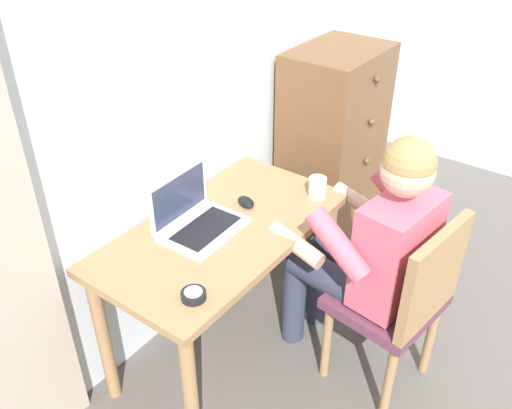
% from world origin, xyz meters
% --- Properties ---
extents(wall_back, '(4.80, 0.05, 2.50)m').
position_xyz_m(wall_back, '(0.00, 2.20, 1.25)').
color(wall_back, silver).
rests_on(wall_back, ground_plane).
extents(desk, '(1.12, 0.60, 0.73)m').
position_xyz_m(desk, '(-0.39, 1.83, 0.61)').
color(desk, '#9E754C').
rests_on(desk, ground_plane).
extents(dresser, '(0.59, 0.45, 1.18)m').
position_xyz_m(dresser, '(0.73, 1.93, 0.59)').
color(dresser, brown).
rests_on(dresser, ground_plane).
extents(chair, '(0.47, 0.45, 0.89)m').
position_xyz_m(chair, '(-0.11, 1.12, 0.50)').
color(chair, brown).
rests_on(chair, ground_plane).
extents(person_seated, '(0.58, 0.62, 1.21)m').
position_xyz_m(person_seated, '(-0.09, 1.30, 0.68)').
color(person_seated, '#33384C').
rests_on(person_seated, ground_plane).
extents(laptop, '(0.35, 0.26, 0.24)m').
position_xyz_m(laptop, '(-0.46, 1.92, 0.78)').
color(laptop, silver).
rests_on(laptop, desk).
extents(computer_mouse, '(0.09, 0.12, 0.03)m').
position_xyz_m(computer_mouse, '(-0.20, 1.85, 0.74)').
color(computer_mouse, black).
rests_on(computer_mouse, desk).
extents(desk_clock, '(0.09, 0.09, 0.03)m').
position_xyz_m(desk_clock, '(-0.79, 1.64, 0.74)').
color(desk_clock, black).
rests_on(desk_clock, desk).
extents(coffee_mug, '(0.12, 0.08, 0.09)m').
position_xyz_m(coffee_mug, '(0.05, 1.64, 0.78)').
color(coffee_mug, silver).
rests_on(coffee_mug, desk).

